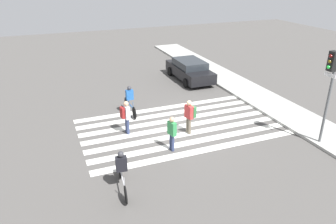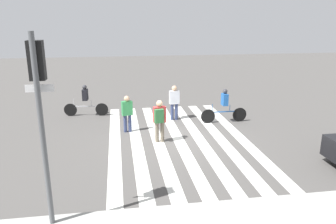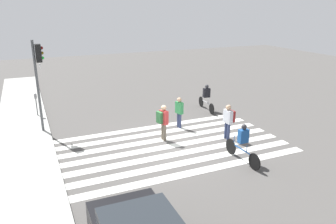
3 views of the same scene
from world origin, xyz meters
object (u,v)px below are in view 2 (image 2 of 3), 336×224
pedestrian_adult_yellow_jacket (174,100)px  pedestrian_adult_blue_shirt (159,118)px  traffic_light (39,96)px  cyclist_far_lane (85,99)px  pedestrian_adult_tall_backpack (127,112)px  cyclist_mid_street (224,105)px

pedestrian_adult_yellow_jacket → pedestrian_adult_blue_shirt: pedestrian_adult_blue_shirt is taller
traffic_light → cyclist_far_lane: 9.49m
pedestrian_adult_tall_backpack → cyclist_far_lane: (1.99, -2.77, -0.05)m
pedestrian_adult_yellow_jacket → pedestrian_adult_tall_backpack: pedestrian_adult_yellow_jacket is taller
pedestrian_adult_blue_shirt → pedestrian_adult_yellow_jacket: bearing=56.6°
pedestrian_adult_blue_shirt → cyclist_far_lane: bearing=114.8°
cyclist_far_lane → cyclist_mid_street: bearing=168.4°
pedestrian_adult_tall_backpack → pedestrian_adult_blue_shirt: pedestrian_adult_blue_shirt is taller
traffic_light → cyclist_far_lane: (-0.04, -9.20, -2.34)m
pedestrian_adult_blue_shirt → traffic_light: bearing=-135.6°
pedestrian_adult_yellow_jacket → pedestrian_adult_blue_shirt: bearing=62.6°
traffic_light → cyclist_mid_street: (-6.61, -7.08, -2.34)m
pedestrian_adult_tall_backpack → cyclist_mid_street: 4.62m
pedestrian_adult_blue_shirt → cyclist_mid_street: size_ratio=0.77×
pedestrian_adult_yellow_jacket → cyclist_far_lane: pedestrian_adult_yellow_jacket is taller
pedestrian_adult_blue_shirt → cyclist_far_lane: size_ratio=0.78×
pedestrian_adult_tall_backpack → cyclist_mid_street: (-4.57, -0.65, -0.05)m
cyclist_far_lane → cyclist_mid_street: cyclist_mid_street is taller
pedestrian_adult_yellow_jacket → pedestrian_adult_blue_shirt: (1.10, 2.89, 0.01)m
pedestrian_adult_yellow_jacket → cyclist_far_lane: bearing=-23.4°
cyclist_far_lane → traffic_light: bearing=96.0°
traffic_light → cyclist_far_lane: bearing=-90.3°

